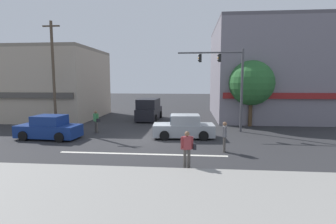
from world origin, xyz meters
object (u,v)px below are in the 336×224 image
Objects in this scene: utility_pole_near_left at (53,74)px; van_approaching_near at (149,110)px; pedestrian_far_side at (225,135)px; traffic_light_mast at (229,77)px; pedestrian_mid_crossing at (96,120)px; pedestrian_foreground_with_bag at (187,147)px; sedan_crossing_rightbound at (49,128)px; sedan_waiting_far at (184,127)px; street_tree at (251,83)px.

utility_pole_near_left is 1.83× the size of van_approaching_near.
pedestrian_far_side is (12.89, -6.15, -3.47)m from utility_pole_near_left.
utility_pole_near_left is at bearing 179.01° from traffic_light_mast.
van_approaching_near reaches higher than pedestrian_mid_crossing.
pedestrian_far_side is at bearing 55.27° from pedestrian_foreground_with_bag.
van_approaching_near is 1.11× the size of sedan_crossing_rightbound.
utility_pole_near_left is 13.85m from traffic_light_mast.
sedan_waiting_far and sedan_crossing_rightbound have the same top height.
street_tree is 8.04m from sedan_waiting_far.
street_tree is 1.32× the size of sedan_crossing_rightbound.
sedan_crossing_rightbound is (-8.97, -1.15, 0.00)m from sedan_waiting_far.
pedestrian_far_side is at bearing -99.17° from traffic_light_mast.
street_tree reaches higher than pedestrian_mid_crossing.
sedan_waiting_far is 2.52× the size of pedestrian_mid_crossing.
street_tree is at bearing 48.97° from traffic_light_mast.
pedestrian_far_side is at bearing -11.37° from sedan_crossing_rightbound.
van_approaching_near reaches higher than sedan_waiting_far.
pedestrian_foreground_with_bag is (10.93, -8.98, -3.47)m from utility_pole_near_left.
sedan_waiting_far is 2.52× the size of pedestrian_foreground_with_bag.
pedestrian_far_side is (5.99, -11.22, -0.06)m from van_approaching_near.
traffic_light_mast is 6.80m from pedestrian_far_side.
van_approaching_near is (-6.94, 5.30, -3.17)m from traffic_light_mast.
sedan_crossing_rightbound is 2.52× the size of pedestrian_far_side.
utility_pole_near_left is at bearing 112.48° from sedan_crossing_rightbound.
street_tree is at bearing 65.53° from pedestrian_foreground_with_bag.
van_approaching_near is at bearing 59.40° from sedan_crossing_rightbound.
utility_pole_near_left is 2.03× the size of sedan_crossing_rightbound.
sedan_waiting_far is at bearing 93.21° from pedestrian_foreground_with_bag.
van_approaching_near is at bearing 115.23° from sedan_waiting_far.
pedestrian_far_side is (2.31, -3.41, 0.24)m from sedan_waiting_far.
pedestrian_far_side is at bearing -110.60° from street_tree.
pedestrian_foreground_with_bag and pedestrian_mid_crossing have the same top height.
utility_pole_near_left is 14.56m from pedestrian_foreground_with_bag.
pedestrian_mid_crossing is at bearing -161.90° from street_tree.
van_approaching_near is 12.71m from pedestrian_far_side.
sedan_waiting_far is at bearing -9.73° from pedestrian_mid_crossing.
traffic_light_mast reaches higher than pedestrian_foreground_with_bag.
utility_pole_near_left is at bearing 158.10° from pedestrian_mid_crossing.
pedestrian_mid_crossing reaches higher than sedan_waiting_far.
van_approaching_near is at bearing 66.65° from pedestrian_mid_crossing.
sedan_waiting_far is (-5.50, -5.06, -2.96)m from street_tree.
pedestrian_far_side is at bearing -61.91° from van_approaching_near.
pedestrian_foreground_with_bag is at bearing -108.44° from traffic_light_mast.
pedestrian_mid_crossing is at bearing 152.90° from pedestrian_far_side.
sedan_waiting_far is at bearing -142.55° from traffic_light_mast.
pedestrian_foreground_with_bag is 3.44m from pedestrian_far_side.
van_approaching_near reaches higher than sedan_crossing_rightbound.
sedan_crossing_rightbound is (-14.46, -6.21, -2.96)m from street_tree.
pedestrian_mid_crossing is (-6.56, 1.12, 0.24)m from sedan_waiting_far.
van_approaching_near reaches higher than pedestrian_far_side.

